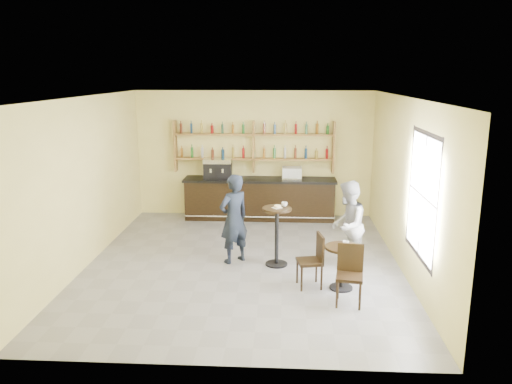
# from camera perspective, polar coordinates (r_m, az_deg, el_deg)

# --- Properties ---
(floor) EXTENTS (7.00, 7.00, 0.00)m
(floor) POSITION_cam_1_polar(r_m,az_deg,el_deg) (9.82, -1.44, -8.19)
(floor) COLOR gray
(floor) RESTS_ON ground
(ceiling) EXTENTS (7.00, 7.00, 0.00)m
(ceiling) POSITION_cam_1_polar(r_m,az_deg,el_deg) (9.14, -1.56, 10.80)
(ceiling) COLOR white
(ceiling) RESTS_ON wall_back
(wall_back) EXTENTS (7.00, 0.00, 7.00)m
(wall_back) POSITION_cam_1_polar(r_m,az_deg,el_deg) (12.78, -0.22, 4.35)
(wall_back) COLOR #FAEC8E
(wall_back) RESTS_ON floor
(wall_front) EXTENTS (7.00, 0.00, 7.00)m
(wall_front) POSITION_cam_1_polar(r_m,az_deg,el_deg) (6.00, -4.22, -6.27)
(wall_front) COLOR #FAEC8E
(wall_front) RESTS_ON floor
(wall_left) EXTENTS (0.00, 7.00, 7.00)m
(wall_left) POSITION_cam_1_polar(r_m,az_deg,el_deg) (10.05, -18.81, 1.12)
(wall_left) COLOR #FAEC8E
(wall_left) RESTS_ON floor
(wall_right) EXTENTS (0.00, 7.00, 7.00)m
(wall_right) POSITION_cam_1_polar(r_m,az_deg,el_deg) (9.59, 16.67, 0.71)
(wall_right) COLOR #FAEC8E
(wall_right) RESTS_ON floor
(window_pane) EXTENTS (0.00, 2.00, 2.00)m
(window_pane) POSITION_cam_1_polar(r_m,az_deg,el_deg) (8.44, 18.51, -0.43)
(window_pane) COLOR white
(window_pane) RESTS_ON wall_right
(window_frame) EXTENTS (0.04, 1.70, 2.10)m
(window_frame) POSITION_cam_1_polar(r_m,az_deg,el_deg) (8.43, 18.47, -0.43)
(window_frame) COLOR black
(window_frame) RESTS_ON wall_right
(shelf_unit) EXTENTS (4.00, 0.26, 1.40)m
(shelf_unit) POSITION_cam_1_polar(r_m,az_deg,el_deg) (12.63, -0.26, 5.20)
(shelf_unit) COLOR brown
(shelf_unit) RESTS_ON wall_back
(liquor_bottles) EXTENTS (3.68, 0.10, 1.00)m
(liquor_bottles) POSITION_cam_1_polar(r_m,az_deg,el_deg) (12.60, -0.26, 5.96)
(liquor_bottles) COLOR #8C5919
(liquor_bottles) RESTS_ON shelf_unit
(bar_counter) EXTENTS (3.82, 0.75, 1.03)m
(bar_counter) POSITION_cam_1_polar(r_m,az_deg,el_deg) (12.65, 0.43, -0.75)
(bar_counter) COLOR black
(bar_counter) RESTS_ON floor
(espresso_machine) EXTENTS (0.71, 0.48, 0.50)m
(espresso_machine) POSITION_cam_1_polar(r_m,az_deg,el_deg) (12.58, -4.38, 2.69)
(espresso_machine) COLOR black
(espresso_machine) RESTS_ON bar_counter
(pastry_case) EXTENTS (0.55, 0.47, 0.30)m
(pastry_case) POSITION_cam_1_polar(r_m,az_deg,el_deg) (12.49, 4.12, 2.16)
(pastry_case) COLOR silver
(pastry_case) RESTS_ON bar_counter
(pedestal_table) EXTENTS (0.68, 0.68, 1.15)m
(pedestal_table) POSITION_cam_1_polar(r_m,az_deg,el_deg) (9.58, 2.38, -5.12)
(pedestal_table) COLOR black
(pedestal_table) RESTS_ON floor
(napkin) EXTENTS (0.22, 0.22, 0.00)m
(napkin) POSITION_cam_1_polar(r_m,az_deg,el_deg) (9.42, 2.41, -1.80)
(napkin) COLOR white
(napkin) RESTS_ON pedestal_table
(donut) EXTENTS (0.18, 0.18, 0.05)m
(donut) POSITION_cam_1_polar(r_m,az_deg,el_deg) (9.40, 2.47, -1.66)
(donut) COLOR #E9B955
(donut) RESTS_ON napkin
(cup_pedestal) EXTENTS (0.11, 0.11, 0.09)m
(cup_pedestal) POSITION_cam_1_polar(r_m,az_deg,el_deg) (9.50, 3.27, -1.40)
(cup_pedestal) COLOR white
(cup_pedestal) RESTS_ON pedestal_table
(man_main) EXTENTS (0.76, 0.73, 1.75)m
(man_main) POSITION_cam_1_polar(r_m,az_deg,el_deg) (9.65, -2.55, -3.08)
(man_main) COLOR black
(man_main) RESTS_ON floor
(cafe_table) EXTENTS (0.78, 0.78, 0.76)m
(cafe_table) POSITION_cam_1_polar(r_m,az_deg,el_deg) (8.74, 9.78, -8.51)
(cafe_table) COLOR black
(cafe_table) RESTS_ON floor
(cup_cafe) EXTENTS (0.14, 0.14, 0.10)m
(cup_cafe) POSITION_cam_1_polar(r_m,az_deg,el_deg) (8.60, 10.23, -5.84)
(cup_cafe) COLOR white
(cup_cafe) RESTS_ON cafe_table
(chair_west) EXTENTS (0.48, 0.48, 0.94)m
(chair_west) POSITION_cam_1_polar(r_m,az_deg,el_deg) (8.71, 6.14, -7.84)
(chair_west) COLOR black
(chair_west) RESTS_ON floor
(chair_south) EXTENTS (0.48, 0.48, 0.97)m
(chair_south) POSITION_cam_1_polar(r_m,az_deg,el_deg) (8.16, 10.63, -9.42)
(chair_south) COLOR black
(chair_south) RESTS_ON floor
(patron_second) EXTENTS (0.88, 0.99, 1.69)m
(patron_second) POSITION_cam_1_polar(r_m,az_deg,el_deg) (9.50, 10.40, -3.77)
(patron_second) COLOR gray
(patron_second) RESTS_ON floor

